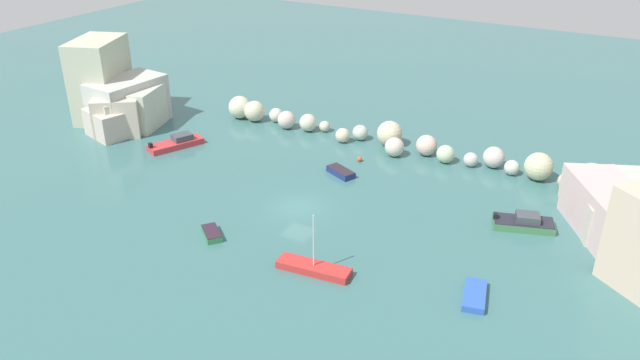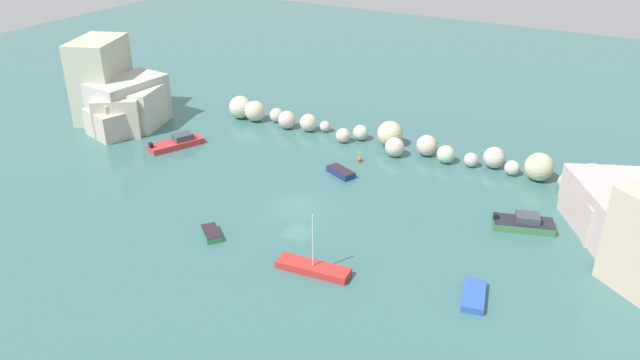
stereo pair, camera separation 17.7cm
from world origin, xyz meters
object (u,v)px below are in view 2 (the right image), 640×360
(channel_buoy, at_px, (360,159))
(moored_boat_0, at_px, (211,233))
(moored_boat_5, at_px, (474,296))
(moored_boat_4, at_px, (524,223))
(moored_boat_2, at_px, (341,172))
(moored_boat_1, at_px, (313,268))
(moored_boat_3, at_px, (177,143))

(channel_buoy, relative_size, moored_boat_0, 0.18)
(moored_boat_5, bearing_deg, channel_buoy, -147.22)
(moored_boat_0, bearing_deg, moored_boat_4, 71.53)
(moored_boat_5, bearing_deg, moored_boat_0, -96.38)
(moored_boat_4, bearing_deg, moored_boat_2, 156.75)
(moored_boat_0, relative_size, moored_boat_4, 0.52)
(moored_boat_1, distance_m, moored_boat_5, 11.45)
(moored_boat_1, height_order, moored_boat_4, moored_boat_1)
(moored_boat_0, height_order, moored_boat_3, moored_boat_3)
(channel_buoy, relative_size, moored_boat_2, 0.15)
(channel_buoy, relative_size, moored_boat_3, 0.08)
(moored_boat_1, bearing_deg, moored_boat_4, 43.10)
(moored_boat_3, bearing_deg, moored_boat_1, -93.92)
(channel_buoy, bearing_deg, moored_boat_4, -16.13)
(moored_boat_2, relative_size, moored_boat_5, 0.88)
(moored_boat_0, relative_size, moored_boat_3, 0.45)
(moored_boat_0, distance_m, moored_boat_3, 19.12)
(moored_boat_2, relative_size, moored_boat_4, 0.63)
(channel_buoy, xyz_separation_m, moored_boat_1, (5.57, -18.85, 0.06))
(moored_boat_1, xyz_separation_m, moored_boat_5, (11.14, 2.65, -0.06))
(moored_boat_4, distance_m, moored_boat_5, 11.20)
(moored_boat_2, bearing_deg, moored_boat_4, 19.97)
(moored_boat_4, bearing_deg, moored_boat_1, -149.29)
(moored_boat_0, xyz_separation_m, moored_boat_1, (9.53, -0.21, 0.05))
(moored_boat_0, bearing_deg, moored_boat_5, 45.72)
(moored_boat_3, bearing_deg, channel_buoy, -47.61)
(moored_boat_2, height_order, moored_boat_3, moored_boat_3)
(moored_boat_0, height_order, moored_boat_4, moored_boat_4)
(moored_boat_3, bearing_deg, moored_boat_5, -82.02)
(moored_boat_1, distance_m, moored_boat_4, 18.18)
(channel_buoy, xyz_separation_m, moored_boat_3, (-18.46, -6.17, 0.19))
(moored_boat_2, bearing_deg, moored_boat_1, -44.69)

